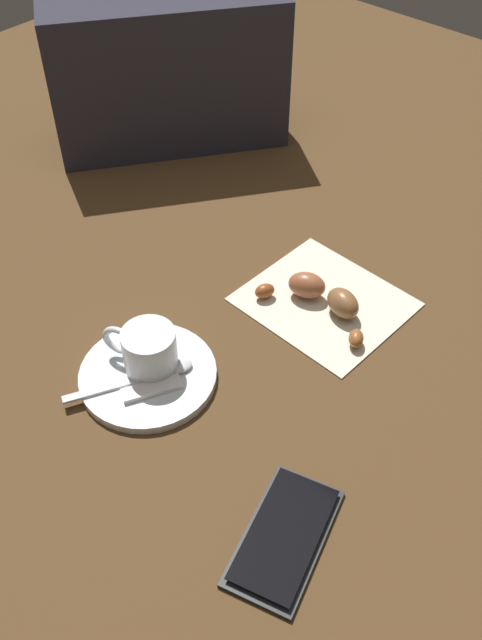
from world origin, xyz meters
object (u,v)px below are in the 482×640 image
sugar_packet (152,389)px  napkin (324,301)px  laptop_bag (168,73)px  saucer (148,375)px  croissant (322,297)px  teaspoon (150,375)px  cell_phone (284,536)px  espresso_cup (148,350)px

sugar_packet → napkin: sugar_packet is taller
napkin → laptop_bag: bearing=71.1°
saucer → croissant: bearing=-19.3°
teaspoon → laptop_bag: laptop_bag is taller
croissant → laptop_bag: (0.15, 0.40, 0.09)m
cell_phone → laptop_bag: laptop_bag is taller
teaspoon → laptop_bag: bearing=42.9°
croissant → laptop_bag: 0.44m
croissant → laptop_bag: size_ratio=0.45×
espresso_cup → sugar_packet: bearing=-129.9°
sugar_packet → saucer: bearing=85.3°
saucer → cell_phone: size_ratio=1.03×
espresso_cup → sugar_packet: size_ratio=1.30×
croissant → napkin: bearing=16.6°
espresso_cup → napkin: (0.21, -0.07, -0.03)m
teaspoon → napkin: size_ratio=0.73×
espresso_cup → napkin: bearing=-19.5°
croissant → espresso_cup: bearing=158.8°
laptop_bag → napkin: bearing=106.6°
espresso_cup → napkin: 0.23m
sugar_packet → cell_phone: 0.21m
sugar_packet → croissant: (0.22, -0.05, 0.01)m
napkin → croissant: (-0.01, -0.00, 0.02)m
sugar_packet → croissant: bearing=14.9°
laptop_bag → espresso_cup: bearing=78.3°
saucer → laptop_bag: bearing=42.6°
napkin → cell_phone: cell_phone is taller
espresso_cup → cell_phone: (-0.05, -0.23, -0.03)m
sugar_packet → napkin: size_ratio=0.35×
teaspoon → croissant: size_ratio=0.86×
espresso_cup → croissant: 0.22m
teaspoon → laptop_bag: 0.50m
teaspoon → cell_phone: bearing=-101.0°
sugar_packet → espresso_cup: bearing=78.0°
teaspoon → croissant: 0.22m
espresso_cup → cell_phone: espresso_cup is taller
napkin → cell_phone: bearing=-149.6°
saucer → teaspoon: 0.01m
espresso_cup → croissant: espresso_cup is taller
saucer → cell_phone: 0.23m
espresso_cup → cell_phone: bearing=-103.2°
teaspoon → cell_phone: teaspoon is taller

